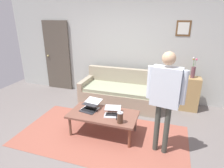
{
  "coord_description": "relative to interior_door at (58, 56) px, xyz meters",
  "views": [
    {
      "loc": [
        -1.19,
        2.74,
        2.21
      ],
      "look_at": [
        -0.02,
        -0.88,
        0.8
      ],
      "focal_mm": 30.33,
      "sensor_mm": 36.0,
      "label": 1
    }
  ],
  "objects": [
    {
      "name": "couch",
      "position": [
        -2.13,
        0.53,
        -0.72
      ],
      "size": [
        1.97,
        0.87,
        0.88
      ],
      "color": "tan",
      "rests_on": "ground_plane"
    },
    {
      "name": "coffee_table",
      "position": [
        -2.16,
        1.88,
        -0.63
      ],
      "size": [
        1.3,
        0.67,
        0.44
      ],
      "color": "brown",
      "rests_on": "ground_plane"
    },
    {
      "name": "person_standing",
      "position": [
        -3.25,
        2.07,
        0.07
      ],
      "size": [
        0.6,
        0.26,
        1.72
      ],
      "color": "#40443D",
      "rests_on": "ground_plane"
    },
    {
      "name": "ground_plane",
      "position": [
        -2.1,
        2.11,
        -1.02
      ],
      "size": [
        7.68,
        7.68,
        0.0
      ],
      "primitive_type": "plane",
      "color": "slate"
    },
    {
      "name": "french_press",
      "position": [
        -2.55,
        2.09,
        -0.49
      ],
      "size": [
        0.12,
        0.1,
        0.23
      ],
      "color": "#4C3323",
      "rests_on": "coffee_table"
    },
    {
      "name": "laptop_center",
      "position": [
        -1.85,
        1.74,
        -0.54
      ],
      "size": [
        0.36,
        0.41,
        0.15
      ],
      "color": "silver",
      "rests_on": "coffee_table"
    },
    {
      "name": "back_wall",
      "position": [
        -2.1,
        -0.09,
        0.33
      ],
      "size": [
        7.04,
        0.11,
        2.7
      ],
      "color": "#B7BAB5",
      "rests_on": "ground_plane"
    },
    {
      "name": "side_shelf",
      "position": [
        -3.79,
        0.3,
        -0.61
      ],
      "size": [
        0.42,
        0.32,
        0.82
      ],
      "color": "#A78551",
      "rests_on": "ground_plane"
    },
    {
      "name": "laptop_left",
      "position": [
        -2.34,
        1.86,
        -0.55
      ],
      "size": [
        0.36,
        0.37,
        0.12
      ],
      "color": "silver",
      "rests_on": "coffee_table"
    },
    {
      "name": "interior_door",
      "position": [
        0.0,
        0.0,
        0.0
      ],
      "size": [
        0.82,
        0.09,
        2.05
      ],
      "color": "brown",
      "rests_on": "ground_plane"
    },
    {
      "name": "laptop_right",
      "position": [
        -1.85,
        1.85,
        -0.55
      ],
      "size": [
        0.36,
        0.34,
        0.12
      ],
      "color": "#28282D",
      "rests_on": "coffee_table"
    },
    {
      "name": "flower_vase",
      "position": [
        -3.79,
        0.3,
        -0.04
      ],
      "size": [
        0.11,
        0.09,
        0.48
      ],
      "color": "brown",
      "rests_on": "side_shelf"
    },
    {
      "name": "area_rug",
      "position": [
        -2.16,
        1.98,
        -1.02
      ],
      "size": [
        3.18,
        1.65,
        0.01
      ],
      "primitive_type": "cube",
      "color": "#965141",
      "rests_on": "ground_plane"
    }
  ]
}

